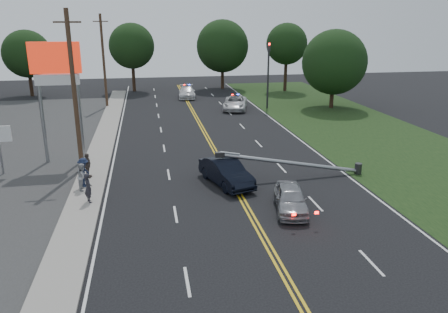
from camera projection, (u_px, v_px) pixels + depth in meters
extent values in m
plane|color=black|center=(269.00, 247.00, 18.73)|extent=(120.00, 120.00, 0.00)
cube|color=gray|center=(91.00, 178.00, 26.69)|extent=(1.80, 70.00, 0.12)
cube|color=black|center=(416.00, 160.00, 30.41)|extent=(12.00, 80.00, 0.01)
cube|color=gold|center=(226.00, 171.00, 28.13)|extent=(0.36, 80.00, 0.00)
cylinder|color=gray|center=(42.00, 112.00, 28.87)|extent=(0.24, 0.24, 7.00)
cylinder|color=gray|center=(79.00, 111.00, 29.27)|extent=(0.24, 0.24, 7.00)
cube|color=red|center=(55.00, 58.00, 28.03)|extent=(3.20, 0.35, 2.00)
cube|color=white|center=(57.00, 80.00, 28.45)|extent=(2.80, 0.30, 0.70)
cylinder|color=gray|center=(0.00, 153.00, 27.23)|extent=(0.14, 0.14, 2.80)
cylinder|color=#2D2D30|center=(268.00, 76.00, 47.28)|extent=(0.20, 0.20, 7.00)
cube|color=#2D2D30|center=(269.00, 47.00, 46.35)|extent=(0.28, 0.28, 0.90)
sphere|color=#FF0C07|center=(269.00, 44.00, 46.11)|extent=(0.22, 0.22, 0.22)
cylinder|color=#2D2D30|center=(358.00, 169.00, 27.51)|extent=(0.44, 0.44, 0.70)
cylinder|color=gray|center=(291.00, 163.00, 26.58)|extent=(8.90, 0.24, 1.80)
cube|color=#2D2D30|center=(220.00, 155.00, 25.60)|extent=(0.55, 0.32, 0.30)
cylinder|color=#382619|center=(74.00, 93.00, 26.97)|extent=(0.28, 0.28, 10.00)
cube|color=#382619|center=(67.00, 22.00, 25.71)|extent=(1.60, 0.10, 0.10)
cylinder|color=#382619|center=(104.00, 62.00, 47.63)|extent=(0.28, 0.28, 10.00)
cube|color=#382619|center=(100.00, 21.00, 46.38)|extent=(1.60, 0.10, 0.10)
cylinder|color=black|center=(31.00, 84.00, 55.62)|extent=(0.44, 0.44, 3.08)
sphere|color=black|center=(27.00, 54.00, 54.50)|extent=(5.89, 5.89, 5.89)
cylinder|color=black|center=(134.00, 78.00, 59.50)|extent=(0.44, 0.44, 3.51)
sphere|color=black|center=(132.00, 46.00, 58.23)|extent=(6.01, 6.01, 6.01)
cylinder|color=black|center=(222.00, 77.00, 61.74)|extent=(0.44, 0.44, 3.42)
sphere|color=black|center=(222.00, 46.00, 60.50)|extent=(7.20, 7.20, 7.20)
cylinder|color=black|center=(285.00, 77.00, 59.77)|extent=(0.44, 0.44, 3.66)
sphere|color=black|center=(287.00, 44.00, 58.44)|extent=(5.49, 5.49, 5.49)
cylinder|color=black|center=(332.00, 95.00, 48.23)|extent=(0.44, 0.44, 2.89)
sphere|color=black|center=(334.00, 62.00, 47.17)|extent=(6.97, 6.97, 6.97)
imported|color=black|center=(226.00, 172.00, 25.68)|extent=(2.85, 4.80, 1.49)
imported|color=gray|center=(291.00, 199.00, 22.12)|extent=(2.29, 4.07, 1.31)
imported|color=silver|center=(235.00, 103.00, 47.38)|extent=(3.67, 5.62, 1.44)
imported|color=silver|center=(187.00, 92.00, 54.59)|extent=(2.35, 5.02, 1.42)
imported|color=#232229|center=(88.00, 188.00, 22.82)|extent=(0.59, 0.69, 1.60)
imported|color=#A0A0A5|center=(83.00, 176.00, 24.55)|extent=(0.63, 0.79, 1.55)
imported|color=#17203A|center=(84.00, 172.00, 24.99)|extent=(0.93, 1.24, 1.71)
imported|color=#524742|center=(87.00, 165.00, 26.44)|extent=(0.60, 0.96, 1.53)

